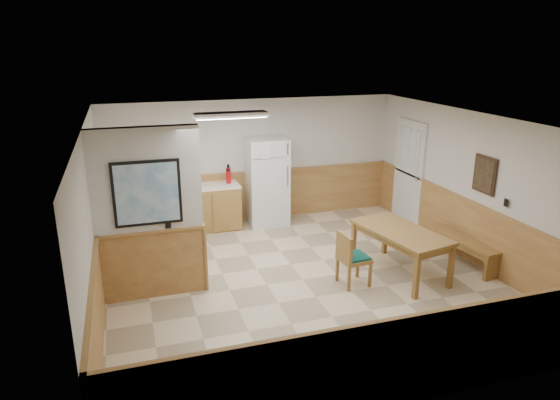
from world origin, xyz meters
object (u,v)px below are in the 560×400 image
object	(u,v)px
dining_chair	(349,255)
refrigerator	(267,182)
dining_table	(401,236)
fire_extinguisher	(228,175)
dining_bench	(461,243)
soap_bottle	(152,185)

from	to	relation	value
dining_chair	refrigerator	bearing A→B (deg)	93.33
dining_table	fire_extinguisher	distance (m)	3.68
dining_bench	soap_bottle	bearing A→B (deg)	142.49
dining_chair	fire_extinguisher	xyz separation A→B (m)	(-1.19, 3.08, 0.57)
refrigerator	dining_table	distance (m)	3.20
dining_bench	dining_chair	bearing A→B (deg)	178.67
soap_bottle	fire_extinguisher	bearing A→B (deg)	-0.09
soap_bottle	dining_chair	bearing A→B (deg)	-49.10
dining_bench	fire_extinguisher	size ratio (longest dim) A/B	4.06
dining_table	soap_bottle	distance (m)	4.69
dining_chair	dining_bench	bearing A→B (deg)	0.59
dining_bench	soap_bottle	xyz separation A→B (m)	(-4.83, 2.89, 0.65)
dining_table	refrigerator	bearing A→B (deg)	103.86
dining_bench	dining_chair	distance (m)	2.17
refrigerator	soap_bottle	bearing A→B (deg)	179.95
refrigerator	dining_bench	bearing A→B (deg)	-45.55
dining_table	dining_chair	distance (m)	0.96
dining_chair	soap_bottle	bearing A→B (deg)	126.19
dining_chair	soap_bottle	size ratio (longest dim) A/B	4.49
dining_table	fire_extinguisher	xyz separation A→B (m)	(-2.13, 2.97, 0.41)
dining_chair	fire_extinguisher	size ratio (longest dim) A/B	2.22
dining_table	dining_bench	world-z (taller)	dining_table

